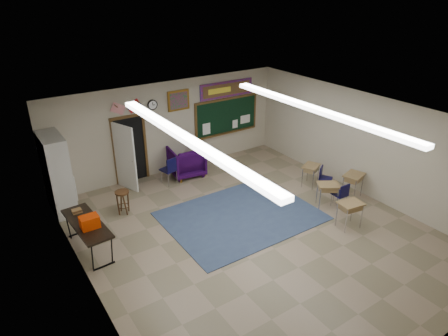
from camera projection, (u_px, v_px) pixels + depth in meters
floor at (253, 232)px, 10.15m from camera, size 9.00×9.00×0.00m
back_wall at (170, 127)px, 12.89m from camera, size 8.00×0.04×3.00m
front_wall at (435, 290)px, 6.12m from camera, size 8.00×0.04×3.00m
left_wall at (87, 234)px, 7.50m from camera, size 0.04×9.00×3.00m
right_wall at (365, 145)px, 11.52m from camera, size 0.04×9.00×3.00m
ceiling at (257, 120)px, 8.87m from camera, size 8.00×9.00×0.04m
area_rug at (241, 216)px, 10.84m from camera, size 4.00×3.00×0.02m
fluorescent_strips at (257, 122)px, 8.89m from camera, size 3.86×6.00×0.10m
doorway at (129, 152)px, 12.21m from camera, size 1.10×0.89×2.16m
chalkboard at (227, 117)px, 13.98m from camera, size 2.55×0.14×1.30m
bulletin_board at (227, 89)px, 13.56m from camera, size 2.10×0.05×0.55m
framed_art_print at (179, 100)px, 12.68m from camera, size 0.75×0.05×0.65m
wall_clock at (152, 105)px, 12.22m from camera, size 0.32×0.05×0.32m
wall_flags at (126, 105)px, 11.72m from camera, size 1.16×0.06×0.70m
storage_cabinet at (57, 174)px, 10.71m from camera, size 0.59×1.25×2.20m
wingback_armchair at (186, 161)px, 12.98m from camera, size 1.16×1.18×0.96m
student_chair_reading at (169, 170)px, 12.40m from camera, size 0.55×0.55×0.91m
student_chair_desk_a at (339, 195)px, 11.15m from camera, size 0.39×0.39×0.75m
student_chair_desk_b at (326, 179)px, 12.00m from camera, size 0.53×0.53×0.77m
student_desk_front_left at (327, 194)px, 11.16m from camera, size 0.73×0.69×0.71m
student_desk_front_right at (310, 174)px, 12.32m from camera, size 0.70×0.63×0.69m
student_desk_back_left at (349, 213)px, 10.21m from camera, size 0.66×0.53×0.72m
student_desk_back_right at (353, 184)px, 11.63m from camera, size 0.72×0.62×0.74m
folding_table at (89, 235)px, 9.33m from camera, size 0.73×1.86×1.04m
wooden_stool at (123, 202)px, 10.85m from camera, size 0.38×0.38×0.67m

